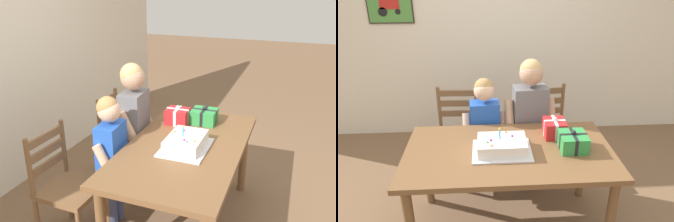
% 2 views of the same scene
% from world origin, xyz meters
% --- Properties ---
extents(dining_table, '(1.57, 0.86, 0.75)m').
position_xyz_m(dining_table, '(0.00, 0.00, 0.65)').
color(dining_table, brown).
rests_on(dining_table, ground).
extents(birthday_cake, '(0.44, 0.34, 0.19)m').
position_xyz_m(birthday_cake, '(-0.05, -0.02, 0.80)').
color(birthday_cake, silver).
rests_on(birthday_cake, dining_table).
extents(gift_box_red_large, '(0.17, 0.20, 0.17)m').
position_xyz_m(gift_box_red_large, '(0.39, 0.20, 0.82)').
color(gift_box_red_large, red).
rests_on(gift_box_red_large, dining_table).
extents(gift_box_beside_cake, '(0.20, 0.22, 0.16)m').
position_xyz_m(gift_box_beside_cake, '(0.48, -0.01, 0.81)').
color(gift_box_beside_cake, '#2D8E42').
rests_on(gift_box_beside_cake, dining_table).
extents(chair_left, '(0.43, 0.43, 0.92)m').
position_xyz_m(chair_left, '(-0.46, 0.80, 0.47)').
color(chair_left, brown).
rests_on(chair_left, ground).
extents(chair_right, '(0.45, 0.45, 0.92)m').
position_xyz_m(chair_right, '(0.46, 0.80, 0.47)').
color(chair_right, brown).
rests_on(chair_right, ground).
extents(child_older, '(0.48, 0.28, 1.30)m').
position_xyz_m(child_older, '(0.23, 0.55, 0.79)').
color(child_older, '#38426B').
rests_on(child_older, ground).
extents(child_younger, '(0.42, 0.24, 1.13)m').
position_xyz_m(child_younger, '(-0.18, 0.55, 0.69)').
color(child_younger, '#38426B').
rests_on(child_younger, ground).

